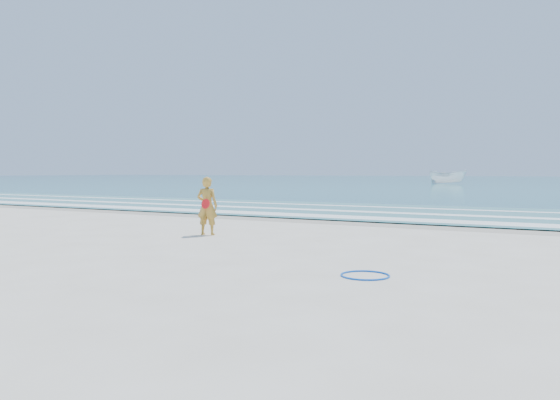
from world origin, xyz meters
The scene contains 10 objects.
ground centered at (0.00, 0.00, 0.00)m, with size 400.00×400.00×0.00m, color silver.
wet_sand centered at (0.00, 9.00, 0.00)m, with size 400.00×2.40×0.00m, color #B2A893.
ocean centered at (0.00, 105.00, 0.02)m, with size 400.00×190.00×0.04m, color #19727F.
shallow centered at (0.00, 14.00, 0.04)m, with size 400.00×10.00×0.01m, color #59B7AD.
foam_near centered at (0.00, 10.30, 0.05)m, with size 400.00×1.40×0.01m, color white.
foam_mid centered at (0.00, 13.20, 0.05)m, with size 400.00×0.90×0.01m, color white.
foam_far centered at (0.00, 16.50, 0.05)m, with size 400.00×0.60×0.01m, color white.
hoop centered at (4.64, -0.16, 0.02)m, with size 0.83×0.83×0.03m, color blue.
boat centered at (-8.92, 69.93, 1.04)m, with size 1.94×5.15×1.99m, color white.
woman centered at (-1.31, 3.39, 0.81)m, with size 0.68×0.54×1.62m.
Camera 1 is at (7.83, -8.84, 1.77)m, focal length 35.00 mm.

